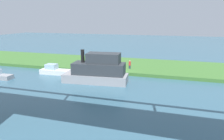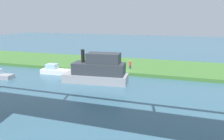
% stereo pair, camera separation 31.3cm
% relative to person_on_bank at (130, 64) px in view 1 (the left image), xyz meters
% --- Properties ---
extents(ground_plane, '(160.00, 160.00, 0.00)m').
position_rel_person_on_bank_xyz_m(ground_plane, '(1.56, 2.56, -1.20)').
color(ground_plane, '#386075').
extents(grassy_bank, '(80.00, 12.00, 0.50)m').
position_rel_person_on_bank_xyz_m(grassy_bank, '(1.56, -3.44, -0.95)').
color(grassy_bank, '#427533').
rests_on(grassy_bank, ground).
extents(person_on_bank, '(0.43, 0.43, 1.39)m').
position_rel_person_on_bank_xyz_m(person_on_bank, '(0.00, 0.00, 0.00)').
color(person_on_bank, '#2D334C').
rests_on(person_on_bank, grassy_bank).
extents(mooring_post, '(0.20, 0.20, 1.02)m').
position_rel_person_on_bank_xyz_m(mooring_post, '(5.87, 0.75, -0.19)').
color(mooring_post, brown).
rests_on(mooring_post, grassy_bank).
extents(skiff_small, '(8.83, 3.65, 4.40)m').
position_rel_person_on_bank_xyz_m(skiff_small, '(2.87, 6.99, 0.43)').
color(skiff_small, '#99999E').
rests_on(skiff_small, ground).
extents(riverboat_paddlewheel, '(4.70, 1.85, 1.54)m').
position_rel_person_on_bank_xyz_m(riverboat_paddlewheel, '(10.87, 4.80, -0.65)').
color(riverboat_paddlewheel, white).
rests_on(riverboat_paddlewheel, ground).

